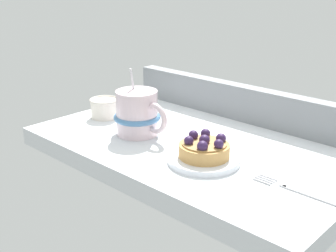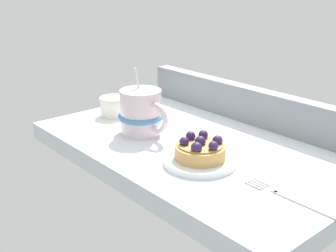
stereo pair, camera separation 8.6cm
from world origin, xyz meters
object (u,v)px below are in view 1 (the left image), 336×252
Objects in this scene: raspberry_tart at (204,148)px; coffee_mug at (138,114)px; dessert_plate at (204,160)px; dessert_fork at (300,191)px; sugar_bowl at (105,107)px.

coffee_mug is (-19.95, 1.68, 1.92)cm from raspberry_tart.
dessert_plate is 2.34cm from raspberry_tart.
dessert_fork is (18.95, 1.44, -0.25)cm from dessert_plate.
dessert_plate is 0.95× the size of coffee_mug.
coffee_mug is at bearing 175.13° from dessert_plate.
dessert_plate is 20.46cm from coffee_mug.
dessert_plate is at bearing -6.85° from sugar_bowl.
coffee_mug reaches higher than raspberry_tart.
dessert_plate is 1.43× the size of raspberry_tart.
dessert_plate is 34.87cm from sugar_bowl.
coffee_mug is (-19.94, 1.70, 4.26)cm from dessert_plate.
sugar_bowl is at bearing 170.49° from coffee_mug.
dessert_fork is at bearing 4.28° from raspberry_tart.
coffee_mug is 15.02cm from sugar_bowl.
raspberry_tart is 19.17cm from dessert_fork.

